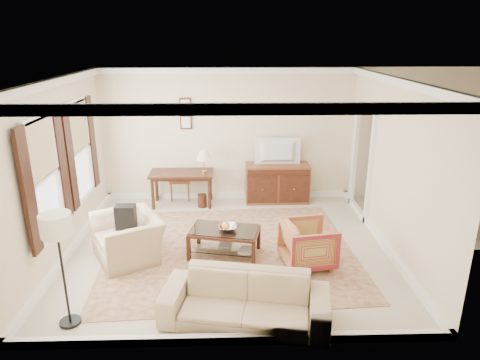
{
  "coord_description": "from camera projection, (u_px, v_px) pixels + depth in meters",
  "views": [
    {
      "loc": [
        -0.01,
        -6.72,
        3.52
      ],
      "look_at": [
        0.2,
        0.3,
        1.15
      ],
      "focal_mm": 32.0,
      "sensor_mm": 36.0,
      "label": 1
    }
  ],
  "objects": [
    {
      "name": "room_shell",
      "position": [
        228.0,
        107.0,
        6.7
      ],
      "size": [
        5.51,
        5.01,
        2.91
      ],
      "color": "beige",
      "rests_on": "ground"
    },
    {
      "name": "annex_bedroom",
      "position": [
        452.0,
        203.0,
        8.6
      ],
      "size": [
        3.0,
        2.7,
        2.9
      ],
      "color": "beige",
      "rests_on": "ground"
    },
    {
      "name": "window_front",
      "position": [
        44.0,
        178.0,
        6.25
      ],
      "size": [
        0.12,
        1.56,
        1.8
      ],
      "primitive_type": null,
      "color": "#CCB284",
      "rests_on": "room_shell"
    },
    {
      "name": "window_rear",
      "position": [
        80.0,
        150.0,
        7.77
      ],
      "size": [
        0.12,
        1.56,
        1.8
      ],
      "primitive_type": null,
      "color": "#CCB284",
      "rests_on": "room_shell"
    },
    {
      "name": "doorway",
      "position": [
        362.0,
        163.0,
        8.64
      ],
      "size": [
        0.1,
        1.12,
        2.25
      ],
      "primitive_type": null,
      "color": "white",
      "rests_on": "room_shell"
    },
    {
      "name": "rug",
      "position": [
        230.0,
        250.0,
        7.38
      ],
      "size": [
        4.4,
        3.84,
        0.01
      ],
      "primitive_type": "cube",
      "rotation": [
        0.0,
        0.0,
        0.06
      ],
      "color": "maroon",
      "rests_on": "room_shell"
    },
    {
      "name": "writing_desk",
      "position": [
        182.0,
        177.0,
        9.21
      ],
      "size": [
        1.36,
        0.68,
        0.74
      ],
      "color": "#411E12",
      "rests_on": "room_shell"
    },
    {
      "name": "desk_chair",
      "position": [
        180.0,
        177.0,
        9.57
      ],
      "size": [
        0.55,
        0.55,
        1.05
      ],
      "primitive_type": null,
      "rotation": [
        0.0,
        0.0,
        0.26
      ],
      "color": "brown",
      "rests_on": "room_shell"
    },
    {
      "name": "desk_lamp",
      "position": [
        204.0,
        161.0,
        9.11
      ],
      "size": [
        0.32,
        0.32,
        0.5
      ],
      "primitive_type": null,
      "color": "silver",
      "rests_on": "writing_desk"
    },
    {
      "name": "framed_prints",
      "position": [
        186.0,
        113.0,
        9.18
      ],
      "size": [
        0.25,
        0.04,
        0.68
      ],
      "primitive_type": null,
      "color": "#411E12",
      "rests_on": "room_shell"
    },
    {
      "name": "sideboard",
      "position": [
        277.0,
        183.0,
        9.47
      ],
      "size": [
        1.39,
        0.53,
        0.85
      ],
      "primitive_type": "cube",
      "color": "brown",
      "rests_on": "room_shell"
    },
    {
      "name": "tv",
      "position": [
        278.0,
        144.0,
        9.16
      ],
      "size": [
        0.95,
        0.55,
        0.12
      ],
      "primitive_type": "imported",
      "rotation": [
        0.0,
        0.0,
        3.14
      ],
      "color": "black",
      "rests_on": "sideboard"
    },
    {
      "name": "coffee_table",
      "position": [
        225.0,
        235.0,
        7.13
      ],
      "size": [
        1.24,
        0.88,
        0.48
      ],
      "rotation": [
        0.0,
        0.0,
        -0.21
      ],
      "color": "#411E12",
      "rests_on": "room_shell"
    },
    {
      "name": "fruit_bowl",
      "position": [
        228.0,
        227.0,
        7.05
      ],
      "size": [
        0.42,
        0.42,
        0.1
      ],
      "primitive_type": "imported",
      "color": "silver",
      "rests_on": "coffee_table"
    },
    {
      "name": "book_a",
      "position": [
        219.0,
        243.0,
        7.24
      ],
      "size": [
        0.28,
        0.08,
        0.38
      ],
      "primitive_type": "imported",
      "rotation": [
        0.0,
        0.0,
        -0.17
      ],
      "color": "brown",
      "rests_on": "coffee_table"
    },
    {
      "name": "book_b",
      "position": [
        240.0,
        249.0,
        7.05
      ],
      "size": [
        0.27,
        0.11,
        0.38
      ],
      "primitive_type": "imported",
      "rotation": [
        0.0,
        0.0,
        -0.3
      ],
      "color": "brown",
      "rests_on": "coffee_table"
    },
    {
      "name": "striped_armchair",
      "position": [
        308.0,
        242.0,
        6.82
      ],
      "size": [
        0.85,
        0.89,
        0.8
      ],
      "primitive_type": "imported",
      "rotation": [
        0.0,
        0.0,
        1.74
      ],
      "color": "maroon",
      "rests_on": "room_shell"
    },
    {
      "name": "club_armchair",
      "position": [
        128.0,
        231.0,
        7.01
      ],
      "size": [
        1.18,
        1.33,
        0.98
      ],
      "primitive_type": "imported",
      "rotation": [
        0.0,
        0.0,
        -1.06
      ],
      "color": "tan",
      "rests_on": "room_shell"
    },
    {
      "name": "backpack",
      "position": [
        126.0,
        215.0,
        7.0
      ],
      "size": [
        0.27,
        0.35,
        0.4
      ],
      "primitive_type": "cube",
      "rotation": [
        0.0,
        0.0,
        -1.4
      ],
      "color": "black",
      "rests_on": "club_armchair"
    },
    {
      "name": "sofa",
      "position": [
        245.0,
        293.0,
        5.44
      ],
      "size": [
        2.21,
        1.0,
        0.83
      ],
      "primitive_type": "imported",
      "rotation": [
        0.0,
        0.0,
        -0.18
      ],
      "color": "tan",
      "rests_on": "room_shell"
    },
    {
      "name": "floor_lamp",
      "position": [
        57.0,
        233.0,
        5.12
      ],
      "size": [
        0.38,
        0.38,
        1.53
      ],
      "color": "black",
      "rests_on": "room_shell"
    }
  ]
}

